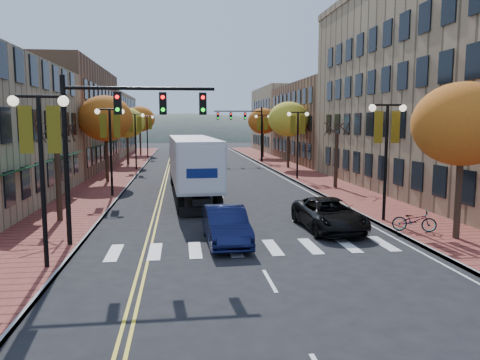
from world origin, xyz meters
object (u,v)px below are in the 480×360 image
object	(u,v)px
black_suv	(329,215)
bicycle	(414,220)
semi_truck	(191,162)
navy_sedan	(226,225)

from	to	relation	value
black_suv	bicycle	xyz separation A→B (m)	(3.60, -1.40, -0.09)
semi_truck	black_suv	xyz separation A→B (m)	(6.28, -11.30, -1.66)
bicycle	navy_sedan	bearing A→B (deg)	114.03
navy_sedan	bicycle	distance (m)	8.77
black_suv	navy_sedan	bearing A→B (deg)	-161.72
navy_sedan	bicycle	size ratio (longest dim) A/B	2.45
semi_truck	bicycle	distance (m)	16.19
navy_sedan	semi_truck	bearing A→B (deg)	92.73
semi_truck	black_suv	world-z (taller)	semi_truck
black_suv	bicycle	bearing A→B (deg)	-23.05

